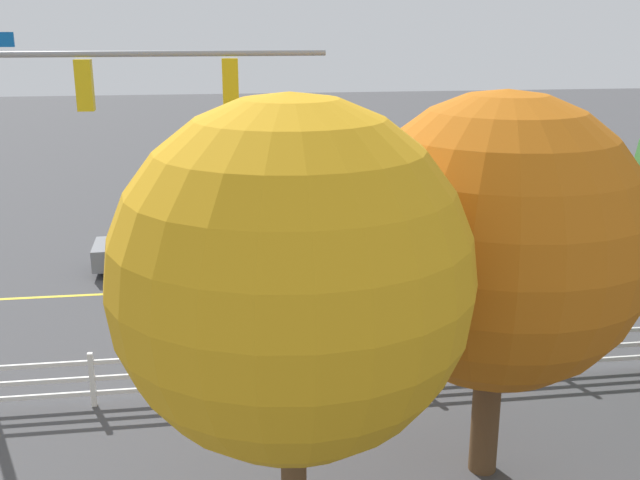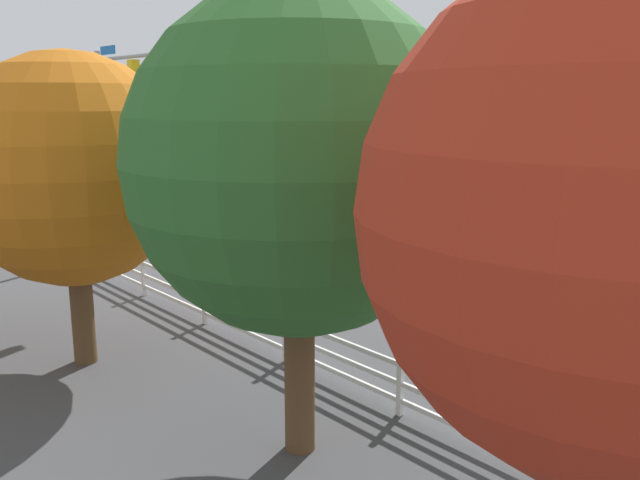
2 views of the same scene
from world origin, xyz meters
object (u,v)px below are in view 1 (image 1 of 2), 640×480
(car_1, at_px, (430,240))
(tree_3, at_px, (498,241))
(tree_1, at_px, (292,278))
(car_0, at_px, (284,283))
(car_3, at_px, (614,233))
(car_2, at_px, (168,248))

(car_1, relative_size, tree_3, 0.66)
(tree_1, bearing_deg, car_1, -113.29)
(tree_1, relative_size, tree_3, 1.03)
(car_0, distance_m, car_1, 6.17)
(car_3, relative_size, tree_1, 0.62)
(car_1, bearing_deg, car_0, -142.83)
(tree_3, bearing_deg, car_3, -127.14)
(car_1, bearing_deg, tree_1, -111.09)
(car_1, distance_m, car_3, 6.25)
(car_0, height_order, car_1, car_0)
(car_2, bearing_deg, car_0, -51.25)
(car_0, xyz_separation_m, tree_3, (-2.64, 8.06, 3.42))
(car_2, xyz_separation_m, car_3, (-14.55, 0.40, 0.00))
(car_2, relative_size, car_3, 1.12)
(car_1, xyz_separation_m, tree_3, (2.42, 11.59, 3.44))
(tree_1, bearing_deg, car_0, -94.73)
(car_0, bearing_deg, tree_1, 84.59)
(car_0, height_order, tree_3, tree_3)
(car_0, relative_size, car_2, 0.94)
(tree_3, bearing_deg, tree_1, 31.28)
(car_1, relative_size, car_2, 0.92)
(car_0, xyz_separation_m, tree_1, (0.84, 10.17, 3.71))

